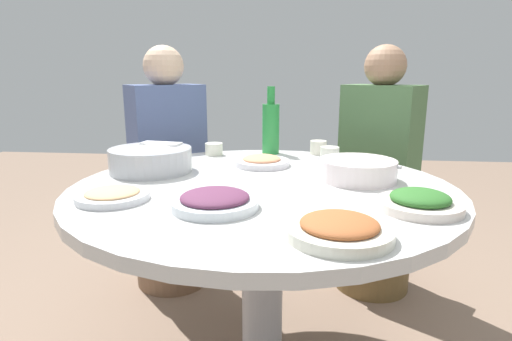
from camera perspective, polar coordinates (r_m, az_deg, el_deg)
round_dining_table at (r=1.35m, az=0.91°, el=-6.92°), size 1.20×1.20×0.72m
rice_bowl at (r=1.52m, az=-14.31°, el=1.52°), size 0.29×0.29×0.09m
soup_bowl at (r=1.39m, az=13.82°, el=0.00°), size 0.26×0.25×0.07m
dish_shrimp at (r=1.57m, az=0.80°, el=1.29°), size 0.21×0.21×0.04m
dish_eggplant at (r=1.08m, az=-5.69°, el=-4.15°), size 0.23×0.23×0.05m
dish_stirfry at (r=0.91m, az=11.42°, el=-7.85°), size 0.23×0.23×0.05m
dish_greens at (r=1.14m, az=21.68°, el=-4.04°), size 0.22×0.22×0.05m
dish_noodles at (r=1.21m, az=-19.18°, el=-3.18°), size 0.20×0.20×0.03m
green_bottle at (r=1.80m, az=2.05°, el=6.05°), size 0.07×0.07×0.29m
tea_cup_near at (r=1.79m, az=-5.82°, el=2.96°), size 0.07×0.07×0.05m
tea_cup_far at (r=1.65m, az=10.12°, el=2.17°), size 0.07×0.07×0.06m
tea_cup_side at (r=1.81m, az=8.61°, el=3.16°), size 0.07×0.07×0.06m
stool_for_diner_left at (r=2.20m, az=15.82°, el=-9.93°), size 0.37×0.37×0.43m
diner_left at (r=2.05m, az=16.75°, el=3.93°), size 0.46×0.46×0.76m
stool_for_diner_right at (r=2.21m, az=-11.50°, el=-9.58°), size 0.37×0.37×0.43m
diner_right at (r=2.06m, az=-12.18°, el=4.23°), size 0.46×0.47×0.76m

